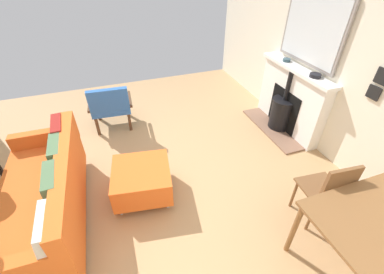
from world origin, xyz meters
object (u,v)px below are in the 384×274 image
Objects in this scene: dining_chair_near_fireplace at (328,190)px; armchair_accent at (110,105)px; mantel_bowl_near at (287,60)px; mantel_bowl_far at (315,75)px; fireplace at (288,103)px; sofa at (46,196)px; dining_table at (380,225)px; ottoman at (142,179)px.

armchair_accent is at bearing -53.99° from dining_chair_near_fireplace.
mantel_bowl_near is 0.78× the size of mantel_bowl_far.
mantel_bowl_near is 2.87m from armchair_accent.
mantel_bowl_far is at bearing 90.00° from mantel_bowl_near.
dining_chair_near_fireplace is at bearing 65.29° from fireplace.
sofa is at bearing 15.44° from mantel_bowl_near.
armchair_accent is 3.27m from dining_chair_near_fireplace.
sofa is at bearing 63.59° from armchair_accent.
dining_chair_near_fireplace is (0.01, -0.52, -0.12)m from dining_table.
dining_chair_near_fireplace reaches higher than dining_table.
mantel_bowl_near is at bearing -91.82° from fireplace.
ottoman is (-1.00, -0.03, -0.13)m from sofa.
fireplace is 1.85× the size of armchair_accent.
dining_chair_near_fireplace reaches higher than sofa.
mantel_bowl_near is at bearing -111.88° from dining_chair_near_fireplace.
sofa reaches higher than armchair_accent.
ottoman is at bearing 20.58° from mantel_bowl_near.
mantel_bowl_near is 3.73m from sofa.
fireplace is 1.68× the size of dining_chair_near_fireplace.
ottoman is 2.36m from dining_table.
mantel_bowl_far is at bearing -174.50° from sofa.
fireplace is at bearing -109.25° from dining_table.
mantel_bowl_far is 1.66m from dining_chair_near_fireplace.
ottoman is 2.04m from dining_chair_near_fireplace.
mantel_bowl_far is (-0.01, 0.37, 0.62)m from fireplace.
armchair_accent is (0.19, -1.62, 0.20)m from ottoman.
fireplace is at bearing -168.68° from sofa.
ottoman is 0.88× the size of dining_chair_near_fireplace.
dining_chair_near_fireplace is (-2.74, 1.00, 0.13)m from sofa.
sofa is at bearing -29.00° from dining_table.
mantel_bowl_near is 0.10× the size of dining_table.
armchair_accent reaches higher than dining_table.
dining_table is (0.79, 2.50, -0.45)m from mantel_bowl_near.
dining_chair_near_fireplace is (-1.92, 2.65, 0.06)m from armchair_accent.
dining_table is (0.79, 1.86, -0.45)m from mantel_bowl_far.
sofa is at bearing 11.32° from fireplace.
dining_table is at bearing 138.39° from ottoman.
dining_chair_near_fireplace is at bearing 149.33° from ottoman.
armchair_accent is at bearing -58.61° from dining_table.
sofa is 2.42× the size of ottoman.
dining_chair_near_fireplace is (-1.74, 1.03, 0.26)m from ottoman.
sofa is (3.53, 0.71, -0.09)m from fireplace.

